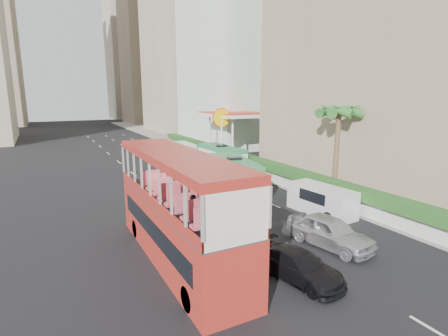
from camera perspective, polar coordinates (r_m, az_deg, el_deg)
ground_plane at (r=19.83m, az=9.42°, el=-10.80°), size 200.00×200.00×0.00m
double_decker_bus at (r=16.21m, az=-7.57°, el=-6.42°), size 2.50×11.00×5.06m
car_silver_lane_a at (r=24.03m, az=-3.37°, el=-6.56°), size 2.24×4.45×1.40m
car_silver_lane_b at (r=19.09m, az=16.71°, el=-12.09°), size 2.66×4.90×1.58m
car_black at (r=15.72m, az=11.90°, el=-17.27°), size 2.47×4.45×1.22m
van_asset at (r=34.62m, az=-5.85°, el=-0.86°), size 2.91×5.45×1.46m
minibus_near at (r=26.02m, az=1.68°, el=-1.75°), size 3.47×6.91×2.93m
minibus_far at (r=33.90m, az=-0.41°, el=1.27°), size 2.27×6.19×2.71m
panel_van_near at (r=23.57m, az=15.61°, el=-5.07°), size 2.18×4.65×1.80m
panel_van_far at (r=43.03m, az=-6.59°, el=2.86°), size 2.00×4.61×1.82m
sidewalk at (r=45.00m, az=-0.60°, el=2.27°), size 6.00×120.00×0.18m
kerb_wall at (r=34.10m, az=3.64°, el=0.15°), size 0.30×44.00×1.00m
hedge at (r=33.94m, az=3.66°, el=1.56°), size 1.10×44.00×0.70m
palm_tree at (r=26.86m, az=17.87°, el=2.27°), size 0.36×0.36×6.40m
shell_station at (r=43.35m, az=1.79°, el=5.45°), size 6.50×8.00×5.50m
tower_mid at (r=80.07m, az=-6.18°, el=24.36°), size 16.00×16.00×50.00m
tower_far_a at (r=101.56m, az=-12.01°, el=19.78°), size 14.00×14.00×44.00m
tower_far_b at (r=122.44m, az=-14.93°, el=17.30°), size 14.00×14.00×40.00m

